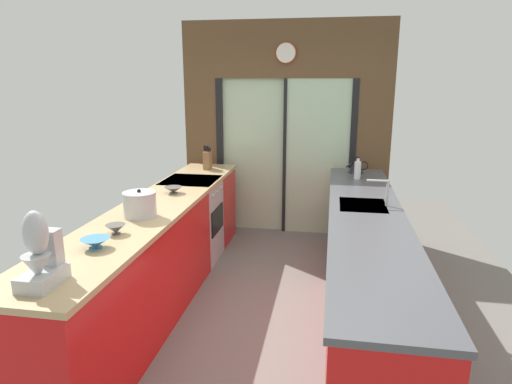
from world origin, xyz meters
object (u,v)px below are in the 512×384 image
(mixing_bowl_mid, at_px, (116,229))
(mixing_bowl_near, at_px, (95,243))
(knife_block, at_px, (208,160))
(mixing_bowl_far, at_px, (173,190))
(kettle, at_px, (356,166))
(stock_pot, at_px, (140,204))
(soap_bottle, at_px, (358,170))
(stand_mixer, at_px, (40,257))
(oven_range, at_px, (192,220))

(mixing_bowl_mid, bearing_deg, mixing_bowl_near, -90.00)
(mixing_bowl_near, xyz_separation_m, knife_block, (-0.00, 2.67, 0.08))
(mixing_bowl_far, xyz_separation_m, kettle, (1.78, 1.27, 0.05))
(mixing_bowl_far, bearing_deg, knife_block, 90.01)
(mixing_bowl_mid, height_order, kettle, kettle)
(stock_pot, height_order, kettle, stock_pot)
(mixing_bowl_mid, bearing_deg, stock_pot, 90.00)
(mixing_bowl_near, distance_m, soap_bottle, 3.00)
(mixing_bowl_far, bearing_deg, stand_mixer, -90.00)
(oven_range, bearing_deg, stand_mixer, -89.59)
(mixing_bowl_mid, height_order, stand_mixer, stand_mixer)
(mixing_bowl_far, xyz_separation_m, stock_pot, (-0.00, -0.76, 0.07))
(stand_mixer, bearing_deg, stock_pot, 90.00)
(mixing_bowl_mid, xyz_separation_m, kettle, (1.78, 2.45, 0.05))
(knife_block, distance_m, kettle, 1.78)
(mixing_bowl_far, distance_m, soap_bottle, 2.02)
(oven_range, xyz_separation_m, mixing_bowl_mid, (0.02, -1.77, 0.50))
(mixing_bowl_near, bearing_deg, kettle, 56.90)
(mixing_bowl_near, distance_m, mixing_bowl_mid, 0.28)
(mixing_bowl_mid, height_order, soap_bottle, soap_bottle)
(oven_range, relative_size, stand_mixer, 2.19)
(kettle, relative_size, soap_bottle, 1.06)
(oven_range, xyz_separation_m, stock_pot, (0.02, -1.35, 0.57))
(mixing_bowl_far, height_order, soap_bottle, soap_bottle)
(knife_block, bearing_deg, mixing_bowl_mid, -90.00)
(knife_block, relative_size, stock_pot, 1.10)
(oven_range, xyz_separation_m, kettle, (1.80, 0.68, 0.55))
(stand_mixer, distance_m, stock_pot, 1.24)
(stock_pot, bearing_deg, mixing_bowl_mid, -90.00)
(knife_block, bearing_deg, stock_pot, -90.00)
(soap_bottle, bearing_deg, mixing_bowl_near, -126.38)
(knife_block, bearing_deg, oven_range, -91.69)
(mixing_bowl_near, bearing_deg, mixing_bowl_mid, 90.00)
(mixing_bowl_near, bearing_deg, mixing_bowl_far, 90.00)
(mixing_bowl_near, height_order, stand_mixer, stand_mixer)
(stock_pot, xyz_separation_m, kettle, (1.78, 2.03, -0.02))
(mixing_bowl_near, relative_size, kettle, 0.73)
(knife_block, bearing_deg, mixing_bowl_far, -89.99)
(mixing_bowl_far, xyz_separation_m, knife_block, (-0.00, 1.21, 0.08))
(mixing_bowl_far, height_order, knife_block, knife_block)
(oven_range, relative_size, mixing_bowl_far, 5.32)
(mixing_bowl_mid, distance_m, soap_bottle, 2.78)
(mixing_bowl_mid, bearing_deg, kettle, 54.00)
(stand_mixer, bearing_deg, mixing_bowl_mid, 90.00)
(stock_pot, relative_size, kettle, 1.02)
(knife_block, xyz_separation_m, stock_pot, (0.00, -1.97, -0.01))
(oven_range, relative_size, kettle, 3.54)
(mixing_bowl_mid, relative_size, kettle, 0.55)
(oven_range, xyz_separation_m, mixing_bowl_far, (0.02, -0.59, 0.50))
(soap_bottle, bearing_deg, kettle, 89.68)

